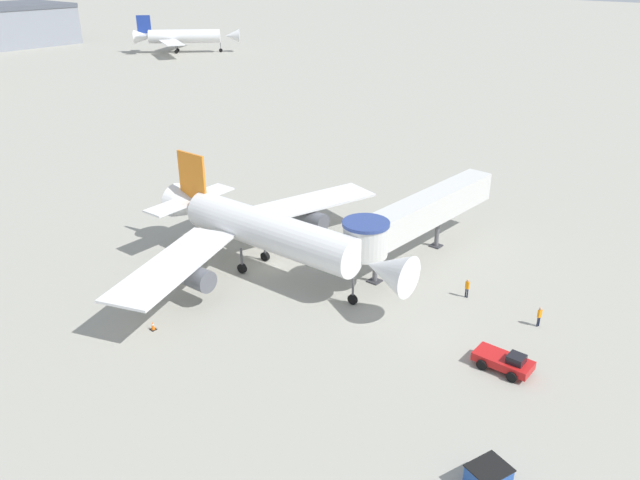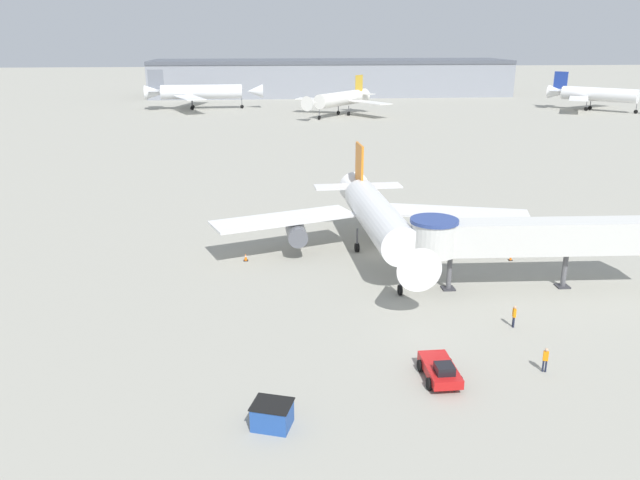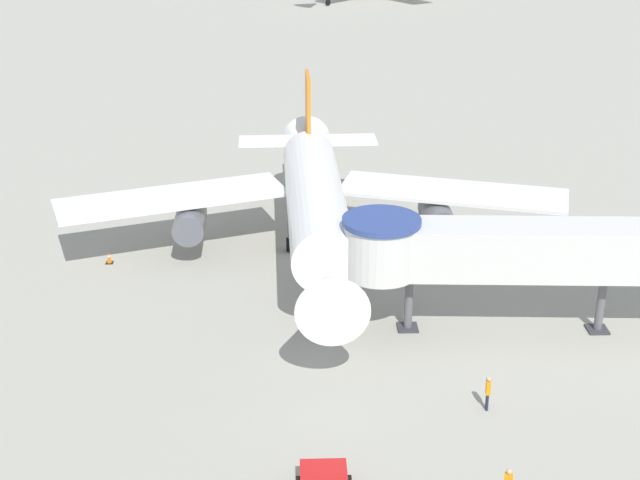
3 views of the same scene
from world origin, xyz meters
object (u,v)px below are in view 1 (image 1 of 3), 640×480
jet_bridge (414,216)px  pushback_tug_red (504,361)px  traffic_cone_port_wing (153,326)px  ground_crew_wing_walker (539,315)px  traffic_cone_starboard_wing (369,232)px  background_jet_blue_tail (182,36)px  service_container_blue (488,478)px  main_airplane (265,231)px  ground_crew_marshaller (467,287)px

jet_bridge → pushback_tug_red: bearing=-123.9°
traffic_cone_port_wing → ground_crew_wing_walker: bearing=-49.2°
traffic_cone_starboard_wing → ground_crew_wing_walker: 21.74m
background_jet_blue_tail → pushback_tug_red: bearing=-166.2°
jet_bridge → background_jet_blue_tail: background_jet_blue_tail is taller
traffic_cone_port_wing → background_jet_blue_tail: size_ratio=0.03×
pushback_tug_red → background_jet_blue_tail: background_jet_blue_tail is taller
pushback_tug_red → service_container_blue: 11.54m
pushback_tug_red → background_jet_blue_tail: bearing=58.2°
main_airplane → service_container_blue: size_ratio=12.31×
jet_bridge → ground_crew_wing_walker: size_ratio=12.56×
pushback_tug_red → background_jet_blue_tail: (86.44, 142.60, 4.00)m
traffic_cone_port_wing → jet_bridge: bearing=-21.2°
jet_bridge → pushback_tug_red: (-10.64, -14.45, -3.99)m
jet_bridge → traffic_cone_starboard_wing: size_ratio=33.97×
traffic_cone_port_wing → background_jet_blue_tail: 155.08m
ground_crew_wing_walker → background_jet_blue_tail: size_ratio=0.06×
jet_bridge → pushback_tug_red: size_ratio=5.26×
jet_bridge → main_airplane: bearing=141.3°
service_container_blue → traffic_cone_starboard_wing: service_container_blue is taller
ground_crew_marshaller → traffic_cone_starboard_wing: bearing=-15.8°
ground_crew_wing_walker → background_jet_blue_tail: (79.32, 142.24, 3.73)m
jet_bridge → background_jet_blue_tail: (75.80, 128.15, 0.01)m
main_airplane → ground_crew_marshaller: (7.60, -16.75, -3.11)m
pushback_tug_red → service_container_blue: pushback_tug_red is taller
traffic_cone_starboard_wing → traffic_cone_port_wing: (-25.97, 2.32, 0.06)m
main_airplane → traffic_cone_starboard_wing: (13.03, -2.45, -3.81)m
main_airplane → service_container_blue: main_airplane is taller
ground_crew_marshaller → traffic_cone_port_wing: bearing=56.0°
main_airplane → service_container_blue: 29.97m
main_airplane → traffic_cone_port_wing: size_ratio=43.99×
traffic_cone_starboard_wing → traffic_cone_port_wing: bearing=174.9°
pushback_tug_red → ground_crew_marshaller: ground_crew_marshaller is taller
jet_bridge → ground_crew_marshaller: jet_bridge is taller
main_airplane → background_jet_blue_tail: background_jet_blue_tail is taller
background_jet_blue_tail → traffic_cone_port_wing: bearing=-174.8°
traffic_cone_starboard_wing → ground_crew_wing_walker: ground_crew_wing_walker is taller
jet_bridge → pushback_tug_red: 18.38m
jet_bridge → ground_crew_wing_walker: (-3.52, -14.09, -3.71)m
traffic_cone_starboard_wing → background_jet_blue_tail: 141.86m
traffic_cone_starboard_wing → background_jet_blue_tail: size_ratio=0.02×
background_jet_blue_tail → jet_bridge: bearing=-165.6°
main_airplane → jet_bridge: (10.59, -9.26, 0.59)m
main_airplane → ground_crew_wing_walker: bearing=-75.2°
main_airplane → ground_crew_marshaller: 18.65m
service_container_blue → traffic_cone_port_wing: (-2.06, 27.59, -0.38)m
traffic_cone_port_wing → ground_crew_marshaller: 26.42m
ground_crew_marshaller → pushback_tug_red: bearing=137.3°
ground_crew_marshaller → ground_crew_wing_walker: 6.62m
service_container_blue → background_jet_blue_tail: background_jet_blue_tail is taller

